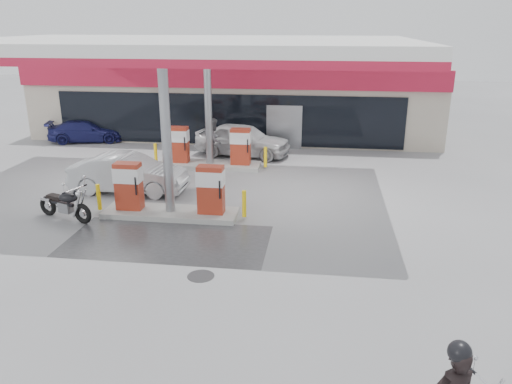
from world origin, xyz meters
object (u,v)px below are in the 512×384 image
Objects in this scene: parked_car_left at (87,131)px; parked_car_right at (342,132)px; parked_motorcycle at (65,205)px; sedan_white at (243,140)px; attendant at (214,140)px; hatchback_silver at (129,174)px; pump_island_near at (170,196)px; pump_island_far at (210,151)px.

parked_car_left is 0.90× the size of parked_car_right.
parked_motorcycle is 0.54× the size of parked_car_left.
sedan_white reaches higher than parked_motorcycle.
parked_motorcycle is 8.48m from attendant.
hatchback_silver is at bearing 160.12° from attendant.
parked_car_right is at bearing 72.39° from parked_motorcycle.
attendant is 8.23m from parked_car_left.
parked_car_right is (5.96, 11.40, -0.09)m from pump_island_near.
parked_car_right is at bearing -98.52° from parked_car_left.
hatchback_silver is 12.35m from parked_car_right.
parked_car_left is (-8.82, 1.80, -0.20)m from sedan_white.
hatchback_silver reaches higher than parked_motorcycle.
pump_island_near is at bearing 33.40° from parked_motorcycle.
pump_island_far reaches higher than parked_car_left.
attendant is 0.45× the size of parked_car_right.
pump_island_far reaches higher than parked_motorcycle.
pump_island_far is at bearing 83.78° from parked_motorcycle.
parked_motorcycle is 0.49× the size of parked_car_right.
pump_island_near is 3.39m from parked_motorcycle.
attendant is at bearing -23.50° from hatchback_silver.
parked_car_left is at bearing 152.49° from pump_island_far.
parked_car_left is at bearing 89.60° from sedan_white.
attendant is at bearing -125.79° from parked_car_left.
attendant reaches higher than parked_car_left.
attendant is at bearing 90.19° from pump_island_near.
sedan_white is 6.90m from hatchback_silver.
parked_motorcycle is (-3.28, -6.81, -0.20)m from pump_island_far.
parked_motorcycle is 15.32m from parked_car_right.
attendant is (-0.02, 7.00, 0.30)m from pump_island_near.
hatchback_silver is (-2.28, 2.20, 0.01)m from pump_island_near.
parked_car_left is (-7.66, 3.00, -0.42)m from attendant.
pump_island_far is 8.04m from parked_car_right.
pump_island_near is 1.00× the size of pump_island_far.
parked_car_right is (5.98, 4.40, -0.39)m from attendant.
parked_motorcycle is at bearing -172.26° from parked_car_left.
hatchback_silver is 9.49m from parked_car_left.
pump_island_far is 1.15× the size of parked_car_right.
sedan_white is 1.14× the size of parked_car_left.
pump_island_near is at bearing -132.37° from hatchback_silver.
sedan_white is (1.14, 2.20, 0.07)m from pump_island_far.
sedan_white is (4.42, 9.01, 0.27)m from parked_motorcycle.
sedan_white is 1.05× the size of hatchback_silver.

